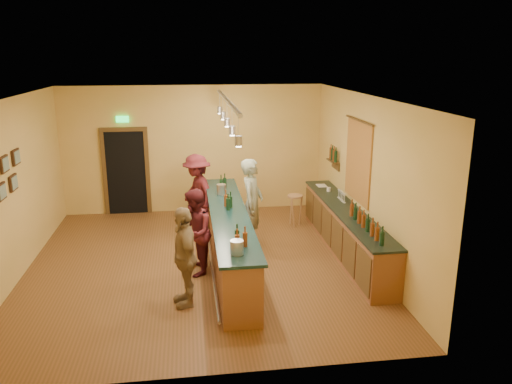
{
  "coord_description": "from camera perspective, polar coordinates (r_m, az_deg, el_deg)",
  "views": [
    {
      "loc": [
        -0.14,
        -9.01,
        3.97
      ],
      "look_at": [
        1.13,
        0.2,
        1.36
      ],
      "focal_mm": 35.0,
      "sensor_mm": 36.0,
      "label": 1
    }
  ],
  "objects": [
    {
      "name": "wall_right",
      "position": [
        9.91,
        12.37,
        1.5
      ],
      "size": [
        0.02,
        7.0,
        3.2
      ],
      "primitive_type": "cube",
      "color": "gold",
      "rests_on": "floor"
    },
    {
      "name": "wall_front",
      "position": [
        6.0,
        -5.96,
        -7.64
      ],
      "size": [
        6.5,
        0.02,
        3.2
      ],
      "primitive_type": "cube",
      "color": "gold",
      "rests_on": "floor"
    },
    {
      "name": "doorway",
      "position": [
        12.9,
        -14.63,
        2.44
      ],
      "size": [
        1.15,
        0.09,
        2.48
      ],
      "color": "black",
      "rests_on": "wall_back"
    },
    {
      "name": "customer_c",
      "position": [
        11.39,
        -6.73,
        -0.11
      ],
      "size": [
        1.06,
        1.32,
        1.78
      ],
      "primitive_type": "imported",
      "rotation": [
        0.0,
        0.0,
        -1.16
      ],
      "color": "#59191E",
      "rests_on": "floor"
    },
    {
      "name": "customer_a",
      "position": [
        9.17,
        -7.01,
        -4.61
      ],
      "size": [
        0.67,
        0.83,
        1.61
      ],
      "primitive_type": "imported",
      "rotation": [
        0.0,
        0.0,
        -1.65
      ],
      "color": "#59191E",
      "rests_on": "floor"
    },
    {
      "name": "back_counter",
      "position": [
        10.31,
        10.21,
        -4.32
      ],
      "size": [
        0.6,
        4.55,
        1.27
      ],
      "color": "brown",
      "rests_on": "floor"
    },
    {
      "name": "ceiling",
      "position": [
        9.05,
        -7.08,
        10.7
      ],
      "size": [
        6.5,
        7.0,
        0.02
      ],
      "primitive_type": "cube",
      "color": "silver",
      "rests_on": "wall_back"
    },
    {
      "name": "wall_back",
      "position": [
        12.73,
        -7.12,
        4.85
      ],
      "size": [
        6.5,
        0.02,
        3.2
      ],
      "primitive_type": "cube",
      "color": "gold",
      "rests_on": "floor"
    },
    {
      "name": "wall_left",
      "position": [
        9.82,
        -26.06,
        0.11
      ],
      "size": [
        0.02,
        7.0,
        3.2
      ],
      "primitive_type": "cube",
      "color": "gold",
      "rests_on": "floor"
    },
    {
      "name": "tapestry",
      "position": [
        10.22,
        11.59,
        3.4
      ],
      "size": [
        0.03,
        1.4,
        1.6
      ],
      "primitive_type": "cube",
      "color": "#A43A20",
      "rests_on": "wall_right"
    },
    {
      "name": "bar_stool",
      "position": [
        11.74,
        4.5,
        -1.04
      ],
      "size": [
        0.36,
        0.36,
        0.74
      ],
      "rotation": [
        0.0,
        0.0,
        0.41
      ],
      "color": "#A5694A",
      "rests_on": "floor"
    },
    {
      "name": "pendant_track",
      "position": [
        9.09,
        -3.34,
        9.44
      ],
      "size": [
        0.11,
        4.6,
        0.5
      ],
      "color": "silver",
      "rests_on": "ceiling"
    },
    {
      "name": "tasting_bar",
      "position": [
        9.64,
        -3.12,
        -4.74
      ],
      "size": [
        0.73,
        5.1,
        1.38
      ],
      "color": "brown",
      "rests_on": "floor"
    },
    {
      "name": "customer_b",
      "position": [
        8.09,
        -8.17,
        -7.31
      ],
      "size": [
        0.57,
        1.03,
        1.65
      ],
      "primitive_type": "imported",
      "rotation": [
        0.0,
        0.0,
        -1.4
      ],
      "color": "#997A51",
      "rests_on": "floor"
    },
    {
      "name": "bartender",
      "position": [
        10.31,
        -0.45,
        -1.36
      ],
      "size": [
        0.68,
        0.81,
        1.89
      ],
      "primitive_type": "imported",
      "rotation": [
        0.0,
        0.0,
        1.19
      ],
      "color": "gray",
      "rests_on": "floor"
    },
    {
      "name": "floor",
      "position": [
        9.85,
        -6.45,
        -8.18
      ],
      "size": [
        7.0,
        7.0,
        0.0
      ],
      "primitive_type": "plane",
      "color": "brown",
      "rests_on": "ground"
    },
    {
      "name": "bottle_shelf",
      "position": [
        11.63,
        8.85,
        4.08
      ],
      "size": [
        0.17,
        0.55,
        0.54
      ],
      "color": "#4B3016",
      "rests_on": "wall_right"
    }
  ]
}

